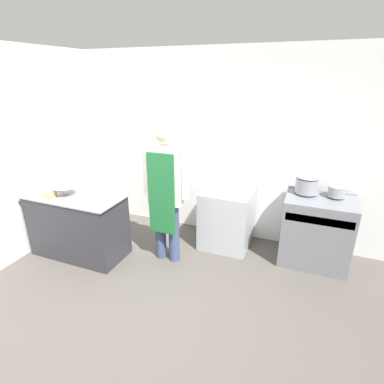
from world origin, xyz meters
The scene contains 11 objects.
ground_plane centered at (0.00, 0.00, 0.00)m, with size 14.00×14.00×0.00m, color #4C4742.
wall_back centered at (0.00, 2.07, 1.35)m, with size 8.00×0.05×2.70m.
wall_left centered at (-2.10, 1.00, 1.35)m, with size 0.05×8.00×2.70m.
prep_counter centered at (-1.38, 0.72, 0.43)m, with size 1.30×0.62×0.86m.
stove centered at (1.61, 1.69, 0.45)m, with size 0.83×0.61×0.92m.
fridge_unit centered at (0.42, 1.70, 0.42)m, with size 0.68×0.66×0.84m.
person_cook centered at (-0.21, 1.05, 1.02)m, with size 0.62×0.24×1.79m.
mixing_bowl centered at (-1.49, 0.70, 0.92)m, with size 0.30×0.30×0.12m.
plastic_tub centered at (-1.63, 0.57, 0.90)m, with size 0.12×0.12×0.07m.
stock_pot centered at (1.42, 1.80, 1.04)m, with size 0.28×0.28×0.23m.
sauce_pot centered at (1.78, 1.80, 0.99)m, with size 0.20×0.20×0.13m.
Camera 1 is at (1.38, -2.07, 2.33)m, focal length 28.00 mm.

